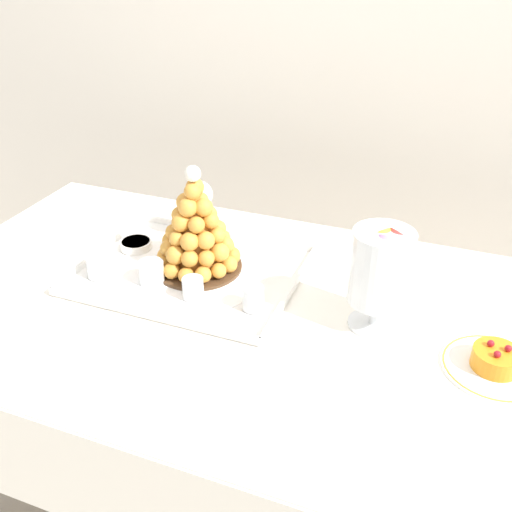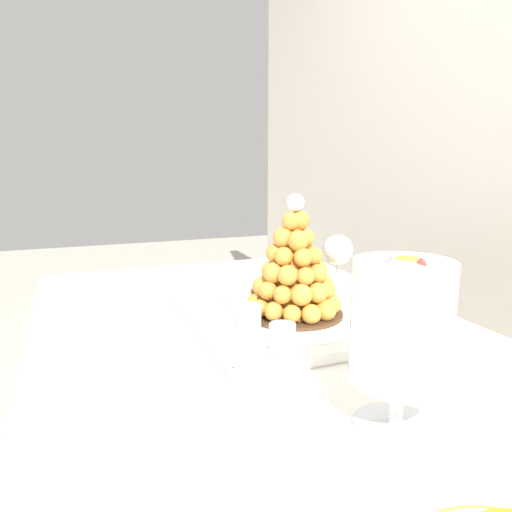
{
  "view_description": "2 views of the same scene",
  "coord_description": "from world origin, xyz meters",
  "px_view_note": "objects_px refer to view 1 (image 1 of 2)",
  "views": [
    {
      "loc": [
        0.4,
        -1.0,
        1.56
      ],
      "look_at": [
        0.01,
        0.02,
        0.92
      ],
      "focal_mm": 40.29,
      "sensor_mm": 36.0,
      "label": 1
    },
    {
      "loc": [
        0.76,
        -0.35,
        1.15
      ],
      "look_at": [
        -0.03,
        -0.05,
        0.98
      ],
      "focal_mm": 33.67,
      "sensor_mm": 36.0,
      "label": 2
    }
  ],
  "objects_px": {
    "dessert_cup_mid_left": "(151,274)",
    "macaron_goblet": "(381,268)",
    "fruit_tart_plate": "(495,363)",
    "dessert_cup_left": "(99,266)",
    "serving_tray": "(191,272)",
    "creme_brulee_ramekin": "(136,244)",
    "dessert_cup_mid_right": "(253,299)",
    "croquembouche": "(196,231)",
    "dessert_cup_centre": "(193,289)",
    "wine_glass": "(199,197)"
  },
  "relations": [
    {
      "from": "croquembouche",
      "to": "fruit_tart_plate",
      "type": "relative_size",
      "value": 1.35
    },
    {
      "from": "dessert_cup_centre",
      "to": "fruit_tart_plate",
      "type": "distance_m",
      "value": 0.66
    },
    {
      "from": "dessert_cup_mid_left",
      "to": "macaron_goblet",
      "type": "relative_size",
      "value": 0.25
    },
    {
      "from": "creme_brulee_ramekin",
      "to": "wine_glass",
      "type": "distance_m",
      "value": 0.21
    },
    {
      "from": "dessert_cup_mid_left",
      "to": "fruit_tart_plate",
      "type": "relative_size",
      "value": 0.3
    },
    {
      "from": "croquembouche",
      "to": "dessert_cup_left",
      "type": "relative_size",
      "value": 4.48
    },
    {
      "from": "croquembouche",
      "to": "dessert_cup_left",
      "type": "distance_m",
      "value": 0.25
    },
    {
      "from": "wine_glass",
      "to": "dessert_cup_centre",
      "type": "bearing_deg",
      "value": -67.84
    },
    {
      "from": "dessert_cup_mid_left",
      "to": "dessert_cup_centre",
      "type": "xyz_separation_m",
      "value": [
        0.12,
        -0.02,
        -0.0
      ]
    },
    {
      "from": "dessert_cup_mid_left",
      "to": "fruit_tart_plate",
      "type": "bearing_deg",
      "value": -1.47
    },
    {
      "from": "serving_tray",
      "to": "croquembouche",
      "type": "bearing_deg",
      "value": 64.87
    },
    {
      "from": "serving_tray",
      "to": "dessert_cup_left",
      "type": "relative_size",
      "value": 8.8
    },
    {
      "from": "dessert_cup_centre",
      "to": "dessert_cup_mid_right",
      "type": "xyz_separation_m",
      "value": [
        0.14,
        0.01,
        0.0
      ]
    },
    {
      "from": "creme_brulee_ramekin",
      "to": "macaron_goblet",
      "type": "height_order",
      "value": "macaron_goblet"
    },
    {
      "from": "croquembouche",
      "to": "creme_brulee_ramekin",
      "type": "xyz_separation_m",
      "value": [
        -0.2,
        0.03,
        -0.09
      ]
    },
    {
      "from": "dessert_cup_centre",
      "to": "macaron_goblet",
      "type": "height_order",
      "value": "macaron_goblet"
    },
    {
      "from": "wine_glass",
      "to": "dessert_cup_mid_left",
      "type": "bearing_deg",
      "value": -92.69
    },
    {
      "from": "dessert_cup_left",
      "to": "macaron_goblet",
      "type": "distance_m",
      "value": 0.68
    },
    {
      "from": "dessert_cup_mid_right",
      "to": "dessert_cup_left",
      "type": "bearing_deg",
      "value": -179.2
    },
    {
      "from": "dessert_cup_mid_left",
      "to": "croquembouche",
      "type": "bearing_deg",
      "value": 54.89
    },
    {
      "from": "dessert_cup_mid_right",
      "to": "creme_brulee_ramekin",
      "type": "height_order",
      "value": "dessert_cup_mid_right"
    },
    {
      "from": "creme_brulee_ramekin",
      "to": "fruit_tart_plate",
      "type": "bearing_deg",
      "value": -9.71
    },
    {
      "from": "dessert_cup_mid_left",
      "to": "dessert_cup_mid_right",
      "type": "bearing_deg",
      "value": -2.01
    },
    {
      "from": "macaron_goblet",
      "to": "fruit_tart_plate",
      "type": "bearing_deg",
      "value": -13.28
    },
    {
      "from": "dessert_cup_centre",
      "to": "croquembouche",
      "type": "bearing_deg",
      "value": 111.0
    },
    {
      "from": "macaron_goblet",
      "to": "croquembouche",
      "type": "bearing_deg",
      "value": 171.72
    },
    {
      "from": "creme_brulee_ramekin",
      "to": "macaron_goblet",
      "type": "relative_size",
      "value": 0.34
    },
    {
      "from": "dessert_cup_centre",
      "to": "macaron_goblet",
      "type": "relative_size",
      "value": 0.21
    },
    {
      "from": "serving_tray",
      "to": "macaron_goblet",
      "type": "height_order",
      "value": "macaron_goblet"
    },
    {
      "from": "dessert_cup_mid_left",
      "to": "creme_brulee_ramekin",
      "type": "height_order",
      "value": "dessert_cup_mid_left"
    },
    {
      "from": "wine_glass",
      "to": "dessert_cup_mid_right",
      "type": "bearing_deg",
      "value": -45.61
    },
    {
      "from": "serving_tray",
      "to": "creme_brulee_ramekin",
      "type": "relative_size",
      "value": 6.45
    },
    {
      "from": "croquembouche",
      "to": "fruit_tart_plate",
      "type": "xyz_separation_m",
      "value": [
        0.71,
        -0.13,
        -0.1
      ]
    },
    {
      "from": "serving_tray",
      "to": "croquembouche",
      "type": "relative_size",
      "value": 1.96
    },
    {
      "from": "dessert_cup_left",
      "to": "dessert_cup_mid_right",
      "type": "xyz_separation_m",
      "value": [
        0.4,
        0.01,
        -0.0
      ]
    },
    {
      "from": "dessert_cup_left",
      "to": "fruit_tart_plate",
      "type": "relative_size",
      "value": 0.3
    },
    {
      "from": "dessert_cup_mid_right",
      "to": "creme_brulee_ramekin",
      "type": "bearing_deg",
      "value": 159.77
    },
    {
      "from": "dessert_cup_centre",
      "to": "creme_brulee_ramekin",
      "type": "distance_m",
      "value": 0.29
    },
    {
      "from": "serving_tray",
      "to": "fruit_tart_plate",
      "type": "height_order",
      "value": "fruit_tart_plate"
    },
    {
      "from": "serving_tray",
      "to": "dessert_cup_mid_left",
      "type": "distance_m",
      "value": 0.11
    },
    {
      "from": "serving_tray",
      "to": "macaron_goblet",
      "type": "distance_m",
      "value": 0.49
    },
    {
      "from": "wine_glass",
      "to": "serving_tray",
      "type": "bearing_deg",
      "value": -72.93
    },
    {
      "from": "dessert_cup_centre",
      "to": "dessert_cup_mid_left",
      "type": "bearing_deg",
      "value": 170.9
    },
    {
      "from": "dessert_cup_left",
      "to": "fruit_tart_plate",
      "type": "height_order",
      "value": "dessert_cup_left"
    },
    {
      "from": "croquembouche",
      "to": "macaron_goblet",
      "type": "xyz_separation_m",
      "value": [
        0.46,
        -0.07,
        0.04
      ]
    },
    {
      "from": "dessert_cup_mid_left",
      "to": "macaron_goblet",
      "type": "bearing_deg",
      "value": 4.18
    },
    {
      "from": "wine_glass",
      "to": "dessert_cup_left",
      "type": "bearing_deg",
      "value": -119.01
    },
    {
      "from": "dessert_cup_mid_left",
      "to": "fruit_tart_plate",
      "type": "height_order",
      "value": "dessert_cup_mid_left"
    },
    {
      "from": "dessert_cup_mid_right",
      "to": "wine_glass",
      "type": "relative_size",
      "value": 0.32
    },
    {
      "from": "serving_tray",
      "to": "creme_brulee_ramekin",
      "type": "height_order",
      "value": "creme_brulee_ramekin"
    }
  ]
}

